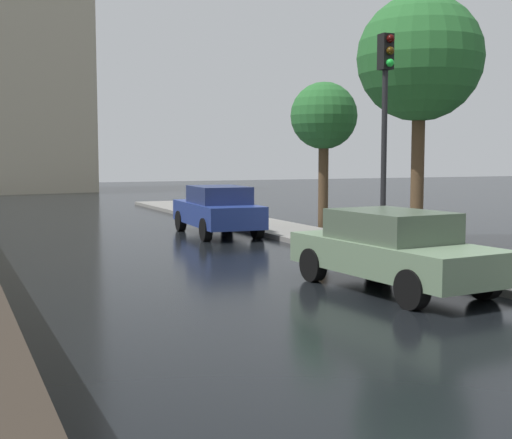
{
  "coord_description": "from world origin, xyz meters",
  "views": [
    {
      "loc": [
        -4.47,
        -3.27,
        2.36
      ],
      "look_at": [
        0.54,
        7.82,
        1.24
      ],
      "focal_mm": 48.27,
      "sensor_mm": 36.0,
      "label": 1
    }
  ],
  "objects_px": {
    "street_tree_far": "(420,59)",
    "street_tree_near": "(324,118)",
    "car_blue_near_kerb": "(217,210)",
    "car_green_mid_road": "(393,249)",
    "traffic_light": "(385,106)"
  },
  "relations": [
    {
      "from": "street_tree_far",
      "to": "street_tree_near",
      "type": "bearing_deg",
      "value": 92.42
    },
    {
      "from": "car_blue_near_kerb",
      "to": "car_green_mid_road",
      "type": "distance_m",
      "value": 9.27
    },
    {
      "from": "traffic_light",
      "to": "street_tree_far",
      "type": "relative_size",
      "value": 0.74
    },
    {
      "from": "traffic_light",
      "to": "car_green_mid_road",
      "type": "bearing_deg",
      "value": -121.33
    },
    {
      "from": "car_blue_near_kerb",
      "to": "traffic_light",
      "type": "bearing_deg",
      "value": -76.56
    },
    {
      "from": "street_tree_near",
      "to": "car_green_mid_road",
      "type": "bearing_deg",
      "value": -112.87
    },
    {
      "from": "car_green_mid_road",
      "to": "street_tree_far",
      "type": "height_order",
      "value": "street_tree_far"
    },
    {
      "from": "car_green_mid_road",
      "to": "street_tree_far",
      "type": "bearing_deg",
      "value": 44.26
    },
    {
      "from": "car_green_mid_road",
      "to": "traffic_light",
      "type": "bearing_deg",
      "value": 54.14
    },
    {
      "from": "car_blue_near_kerb",
      "to": "car_green_mid_road",
      "type": "xyz_separation_m",
      "value": [
        -0.26,
        -9.27,
        -0.04
      ]
    },
    {
      "from": "car_green_mid_road",
      "to": "street_tree_near",
      "type": "distance_m",
      "value": 10.45
    },
    {
      "from": "car_blue_near_kerb",
      "to": "street_tree_near",
      "type": "relative_size",
      "value": 0.92
    },
    {
      "from": "street_tree_far",
      "to": "car_blue_near_kerb",
      "type": "bearing_deg",
      "value": 129.96
    },
    {
      "from": "street_tree_near",
      "to": "street_tree_far",
      "type": "relative_size",
      "value": 0.73
    },
    {
      "from": "street_tree_far",
      "to": "traffic_light",
      "type": "bearing_deg",
      "value": -138.96
    }
  ]
}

